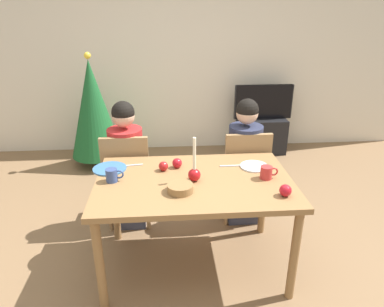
# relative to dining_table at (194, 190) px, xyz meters

# --- Properties ---
(ground_plane) EXTENTS (7.68, 7.68, 0.00)m
(ground_plane) POSITION_rel_dining_table_xyz_m (0.00, 0.00, -0.67)
(ground_plane) COLOR brown
(back_wall) EXTENTS (6.40, 0.10, 2.60)m
(back_wall) POSITION_rel_dining_table_xyz_m (0.00, 2.60, 0.63)
(back_wall) COLOR beige
(back_wall) RESTS_ON ground
(dining_table) EXTENTS (1.40, 0.90, 0.75)m
(dining_table) POSITION_rel_dining_table_xyz_m (0.00, 0.00, 0.00)
(dining_table) COLOR olive
(dining_table) RESTS_ON ground
(chair_left) EXTENTS (0.40, 0.40, 0.90)m
(chair_left) POSITION_rel_dining_table_xyz_m (-0.54, 0.61, -0.15)
(chair_left) COLOR #99754C
(chair_left) RESTS_ON ground
(chair_right) EXTENTS (0.40, 0.40, 0.90)m
(chair_right) POSITION_rel_dining_table_xyz_m (0.51, 0.61, -0.15)
(chair_right) COLOR #99754C
(chair_right) RESTS_ON ground
(person_left_child) EXTENTS (0.30, 0.30, 1.17)m
(person_left_child) POSITION_rel_dining_table_xyz_m (-0.54, 0.64, -0.10)
(person_left_child) COLOR #33384C
(person_left_child) RESTS_ON ground
(person_right_child) EXTENTS (0.30, 0.30, 1.17)m
(person_right_child) POSITION_rel_dining_table_xyz_m (0.51, 0.64, -0.10)
(person_right_child) COLOR #33384C
(person_right_child) RESTS_ON ground
(tv_stand) EXTENTS (0.64, 0.40, 0.48)m
(tv_stand) POSITION_rel_dining_table_xyz_m (1.13, 2.30, -0.43)
(tv_stand) COLOR black
(tv_stand) RESTS_ON ground
(tv) EXTENTS (0.79, 0.05, 0.46)m
(tv) POSITION_rel_dining_table_xyz_m (1.13, 2.30, 0.04)
(tv) COLOR black
(tv) RESTS_ON tv_stand
(christmas_tree) EXTENTS (0.63, 0.63, 1.41)m
(christmas_tree) POSITION_rel_dining_table_xyz_m (-1.07, 2.01, 0.07)
(christmas_tree) COLOR brown
(christmas_tree) RESTS_ON ground
(candle_centerpiece) EXTENTS (0.09, 0.09, 0.33)m
(candle_centerpiece) POSITION_rel_dining_table_xyz_m (0.00, -0.01, 0.15)
(candle_centerpiece) COLOR red
(candle_centerpiece) RESTS_ON dining_table
(plate_left) EXTENTS (0.25, 0.25, 0.01)m
(plate_left) POSITION_rel_dining_table_xyz_m (-0.63, 0.22, 0.09)
(plate_left) COLOR teal
(plate_left) RESTS_ON dining_table
(plate_right) EXTENTS (0.22, 0.22, 0.01)m
(plate_right) POSITION_rel_dining_table_xyz_m (0.48, 0.18, 0.09)
(plate_right) COLOR silver
(plate_right) RESTS_ON dining_table
(mug_left) EXTENTS (0.13, 0.08, 0.09)m
(mug_left) POSITION_rel_dining_table_xyz_m (-0.58, 0.02, 0.13)
(mug_left) COLOR #33477F
(mug_left) RESTS_ON dining_table
(mug_right) EXTENTS (0.13, 0.09, 0.09)m
(mug_right) POSITION_rel_dining_table_xyz_m (0.52, -0.02, 0.13)
(mug_right) COLOR #B72D2D
(mug_right) RESTS_ON dining_table
(fork_left) EXTENTS (0.18, 0.04, 0.01)m
(fork_left) POSITION_rel_dining_table_xyz_m (-0.47, 0.27, 0.09)
(fork_left) COLOR silver
(fork_left) RESTS_ON dining_table
(fork_right) EXTENTS (0.18, 0.02, 0.01)m
(fork_right) POSITION_rel_dining_table_xyz_m (0.31, 0.21, 0.09)
(fork_right) COLOR silver
(fork_right) RESTS_ON dining_table
(bowl_walnuts) EXTENTS (0.18, 0.18, 0.05)m
(bowl_walnuts) POSITION_rel_dining_table_xyz_m (-0.11, -0.17, 0.11)
(bowl_walnuts) COLOR olive
(bowl_walnuts) RESTS_ON dining_table
(apple_near_candle) EXTENTS (0.08, 0.08, 0.08)m
(apple_near_candle) POSITION_rel_dining_table_xyz_m (0.57, -0.28, 0.12)
(apple_near_candle) COLOR red
(apple_near_candle) RESTS_ON dining_table
(apple_by_left_plate) EXTENTS (0.08, 0.08, 0.08)m
(apple_by_left_plate) POSITION_rel_dining_table_xyz_m (-0.11, 0.22, 0.12)
(apple_by_left_plate) COLOR #B01620
(apple_by_left_plate) RESTS_ON dining_table
(apple_by_right_mug) EXTENTS (0.07, 0.07, 0.07)m
(apple_by_right_mug) POSITION_rel_dining_table_xyz_m (-0.22, 0.17, 0.12)
(apple_by_right_mug) COLOR #AC1A1B
(apple_by_right_mug) RESTS_ON dining_table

